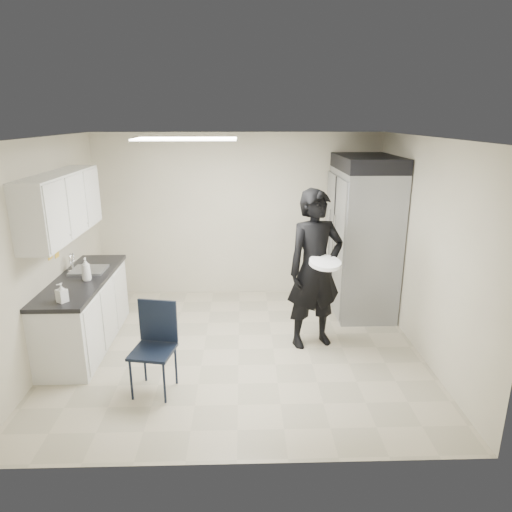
{
  "coord_description": "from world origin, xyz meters",
  "views": [
    {
      "loc": [
        0.07,
        -5.18,
        2.82
      ],
      "look_at": [
        0.23,
        0.2,
        1.17
      ],
      "focal_mm": 32.0,
      "sensor_mm": 36.0,
      "label": 1
    }
  ],
  "objects_px": {
    "commercial_fridge": "(362,242)",
    "lower_counter": "(85,313)",
    "man_tuxedo": "(315,270)",
    "folding_chair": "(153,352)"
  },
  "relations": [
    {
      "from": "folding_chair",
      "to": "man_tuxedo",
      "type": "bearing_deg",
      "value": 40.45
    },
    {
      "from": "man_tuxedo",
      "to": "lower_counter",
      "type": "bearing_deg",
      "value": 161.01
    },
    {
      "from": "commercial_fridge",
      "to": "lower_counter",
      "type": "bearing_deg",
      "value": -164.12
    },
    {
      "from": "lower_counter",
      "to": "folding_chair",
      "type": "distance_m",
      "value": 1.53
    },
    {
      "from": "lower_counter",
      "to": "folding_chair",
      "type": "bearing_deg",
      "value": -45.96
    },
    {
      "from": "lower_counter",
      "to": "commercial_fridge",
      "type": "xyz_separation_m",
      "value": [
        3.78,
        1.07,
        0.62
      ]
    },
    {
      "from": "commercial_fridge",
      "to": "man_tuxedo",
      "type": "distance_m",
      "value": 1.43
    },
    {
      "from": "lower_counter",
      "to": "folding_chair",
      "type": "height_order",
      "value": "folding_chair"
    },
    {
      "from": "folding_chair",
      "to": "commercial_fridge",
      "type": "bearing_deg",
      "value": 49.64
    },
    {
      "from": "commercial_fridge",
      "to": "folding_chair",
      "type": "height_order",
      "value": "commercial_fridge"
    }
  ]
}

